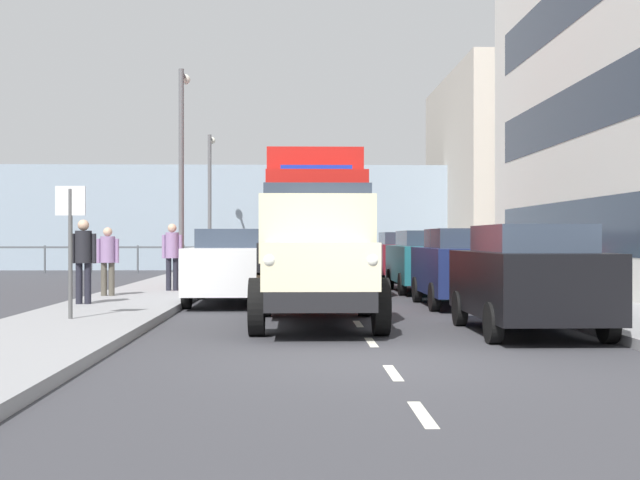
{
  "coord_description": "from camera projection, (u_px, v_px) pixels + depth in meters",
  "views": [
    {
      "loc": [
        1.07,
        10.37,
        1.52
      ],
      "look_at": [
        0.46,
        -12.17,
        1.47
      ],
      "focal_mm": 47.07,
      "sensor_mm": 36.0,
      "label": 1
    }
  ],
  "objects": [
    {
      "name": "ground_plane",
      "position": [
        346.0,
        307.0,
        18.49
      ],
      "size": [
        80.0,
        80.0,
        0.0
      ],
      "primitive_type": "plane",
      "color": "#38383D"
    },
    {
      "name": "sidewalk_left",
      "position": [
        561.0,
        303.0,
        18.62
      ],
      "size": [
        2.57,
        37.35,
        0.15
      ],
      "primitive_type": "cube",
      "color": "gray",
      "rests_on": "ground_plane"
    },
    {
      "name": "sidewalk_right",
      "position": [
        127.0,
        304.0,
        18.36
      ],
      "size": [
        2.57,
        37.35,
        0.15
      ],
      "primitive_type": "cube",
      "color": "gray",
      "rests_on": "ground_plane"
    },
    {
      "name": "road_centreline_markings",
      "position": [
        349.0,
        311.0,
        17.32
      ],
      "size": [
        0.12,
        32.15,
        0.01
      ],
      "color": "silver",
      "rests_on": "ground_plane"
    },
    {
      "name": "building_far_block",
      "position": [
        520.0,
        173.0,
        40.43
      ],
      "size": [
        7.23,
        12.66,
        9.29
      ],
      "color": "beige",
      "rests_on": "ground_plane"
    },
    {
      "name": "sea_horizon",
      "position": [
        320.0,
        218.0,
        40.15
      ],
      "size": [
        80.0,
        0.8,
        5.0
      ],
      "primitive_type": "cube",
      "color": "#8C9EAD",
      "rests_on": "ground_plane"
    },
    {
      "name": "seawall_railing",
      "position": [
        322.0,
        252.0,
        36.56
      ],
      "size": [
        28.08,
        0.08,
        1.2
      ],
      "color": "#4C5156",
      "rests_on": "ground_plane"
    },
    {
      "name": "truck_vintage_cream",
      "position": [
        317.0,
        258.0,
        14.31
      ],
      "size": [
        2.17,
        5.64,
        2.43
      ],
      "color": "black",
      "rests_on": "ground_plane"
    },
    {
      "name": "lorry_cargo_red",
      "position": [
        314.0,
        218.0,
        23.38
      ],
      "size": [
        2.58,
        8.2,
        3.87
      ],
      "color": "red",
      "rests_on": "ground_plane"
    },
    {
      "name": "car_black_kerbside_near",
      "position": [
        528.0,
        277.0,
        13.23
      ],
      "size": [
        1.84,
        4.0,
        1.72
      ],
      "color": "black",
      "rests_on": "ground_plane"
    },
    {
      "name": "car_navy_kerbside_1",
      "position": [
        462.0,
        266.0,
        18.53
      ],
      "size": [
        1.8,
        3.98,
        1.72
      ],
      "color": "navy",
      "rests_on": "ground_plane"
    },
    {
      "name": "car_teal_kerbside_2",
      "position": [
        427.0,
        260.0,
        23.49
      ],
      "size": [
        1.93,
        4.56,
        1.72
      ],
      "color": "#1E6670",
      "rests_on": "ground_plane"
    },
    {
      "name": "car_maroon_kerbside_3",
      "position": [
        401.0,
        256.0,
        29.46
      ],
      "size": [
        1.77,
        4.07,
        1.72
      ],
      "color": "maroon",
      "rests_on": "ground_plane"
    },
    {
      "name": "car_white_oppositeside_0",
      "position": [
        233.0,
        265.0,
        19.39
      ],
      "size": [
        1.92,
        4.66,
        1.72
      ],
      "color": "white",
      "rests_on": "ground_plane"
    },
    {
      "name": "pedestrian_strolling",
      "position": [
        83.0,
        254.0,
        17.37
      ],
      "size": [
        0.53,
        0.34,
        1.75
      ],
      "color": "black",
      "rests_on": "sidewalk_right"
    },
    {
      "name": "pedestrian_with_bag",
      "position": [
        108.0,
        256.0,
        19.84
      ],
      "size": [
        0.53,
        0.34,
        1.62
      ],
      "color": "#4C473D",
      "rests_on": "sidewalk_right"
    },
    {
      "name": "pedestrian_couple_b",
      "position": [
        172.0,
        251.0,
        21.82
      ],
      "size": [
        0.53,
        0.34,
        1.74
      ],
      "color": "black",
      "rests_on": "sidewalk_right"
    },
    {
      "name": "lamp_post_promenade",
      "position": [
        182.0,
        156.0,
        25.74
      ],
      "size": [
        0.32,
        1.14,
        6.55
      ],
      "color": "#59595B",
      "rests_on": "sidewalk_right"
    },
    {
      "name": "lamp_post_far",
      "position": [
        210.0,
        188.0,
        36.2
      ],
      "size": [
        0.32,
        1.14,
        5.83
      ],
      "color": "#59595B",
      "rests_on": "sidewalk_right"
    },
    {
      "name": "street_sign",
      "position": [
        70.0,
        228.0,
        14.18
      ],
      "size": [
        0.5,
        0.07,
        2.25
      ],
      "color": "#4C4C4C",
      "rests_on": "sidewalk_right"
    }
  ]
}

